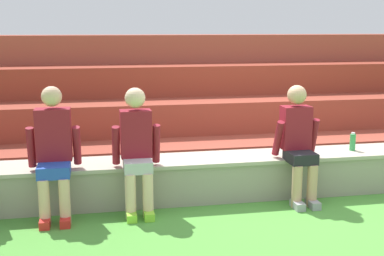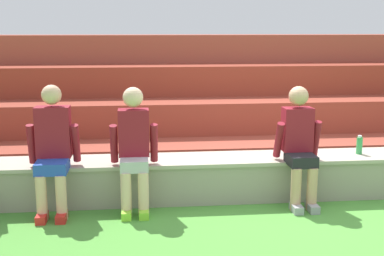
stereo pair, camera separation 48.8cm
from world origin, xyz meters
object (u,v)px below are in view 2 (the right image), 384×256
object	(u,v)px
person_left_of_center	(53,147)
person_center	(134,147)
person_right_of_center	(299,143)
water_bottle_near_right	(359,145)

from	to	relation	value
person_left_of_center	person_center	world-z (taller)	person_left_of_center
person_center	person_right_of_center	bearing A→B (deg)	0.24
person_left_of_center	person_right_of_center	bearing A→B (deg)	-0.17
person_right_of_center	water_bottle_near_right	world-z (taller)	person_right_of_center
water_bottle_near_right	person_right_of_center	bearing A→B (deg)	-160.47
person_center	person_right_of_center	distance (m)	1.78
person_center	person_right_of_center	size ratio (longest dim) A/B	1.01
person_left_of_center	water_bottle_near_right	world-z (taller)	person_left_of_center
person_center	water_bottle_near_right	xyz separation A→B (m)	(2.59, 0.29, -0.12)
water_bottle_near_right	person_center	bearing A→B (deg)	-173.50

